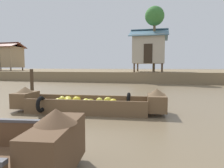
{
  "coord_description": "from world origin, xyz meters",
  "views": [
    {
      "loc": [
        3.76,
        -1.53,
        1.52
      ],
      "look_at": [
        1.75,
        6.95,
        0.77
      ],
      "focal_mm": 32.25,
      "sensor_mm": 36.0,
      "label": 1
    }
  ],
  "objects_px": {
    "stilt_house_left": "(5,57)",
    "palm_tree_near": "(155,17)",
    "stilt_house_mid_left": "(149,49)",
    "banana_boat": "(87,104)",
    "mooring_post": "(32,86)"
  },
  "relations": [
    {
      "from": "banana_boat",
      "to": "palm_tree_near",
      "type": "relative_size",
      "value": 0.81
    },
    {
      "from": "banana_boat",
      "to": "stilt_house_mid_left",
      "type": "relative_size",
      "value": 1.2
    },
    {
      "from": "mooring_post",
      "to": "stilt_house_left",
      "type": "bearing_deg",
      "value": 133.7
    },
    {
      "from": "banana_boat",
      "to": "palm_tree_near",
      "type": "height_order",
      "value": "palm_tree_near"
    },
    {
      "from": "stilt_house_left",
      "to": "mooring_post",
      "type": "distance_m",
      "value": 22.2
    },
    {
      "from": "banana_boat",
      "to": "palm_tree_near",
      "type": "bearing_deg",
      "value": 82.81
    },
    {
      "from": "banana_boat",
      "to": "stilt_house_left",
      "type": "xyz_separation_m",
      "value": [
        -18.18,
        17.16,
        2.6
      ]
    },
    {
      "from": "stilt_house_left",
      "to": "palm_tree_near",
      "type": "height_order",
      "value": "palm_tree_near"
    },
    {
      "from": "stilt_house_left",
      "to": "mooring_post",
      "type": "relative_size",
      "value": 3.31
    },
    {
      "from": "stilt_house_left",
      "to": "stilt_house_mid_left",
      "type": "height_order",
      "value": "stilt_house_mid_left"
    },
    {
      "from": "stilt_house_left",
      "to": "mooring_post",
      "type": "xyz_separation_m",
      "value": [
        15.27,
        -15.98,
        -2.18
      ]
    },
    {
      "from": "mooring_post",
      "to": "banana_boat",
      "type": "bearing_deg",
      "value": -22.06
    },
    {
      "from": "stilt_house_left",
      "to": "palm_tree_near",
      "type": "xyz_separation_m",
      "value": [
        19.95,
        -3.11,
        3.42
      ]
    },
    {
      "from": "stilt_house_left",
      "to": "palm_tree_near",
      "type": "bearing_deg",
      "value": -8.86
    },
    {
      "from": "stilt_house_mid_left",
      "to": "mooring_post",
      "type": "relative_size",
      "value": 3.01
    }
  ]
}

